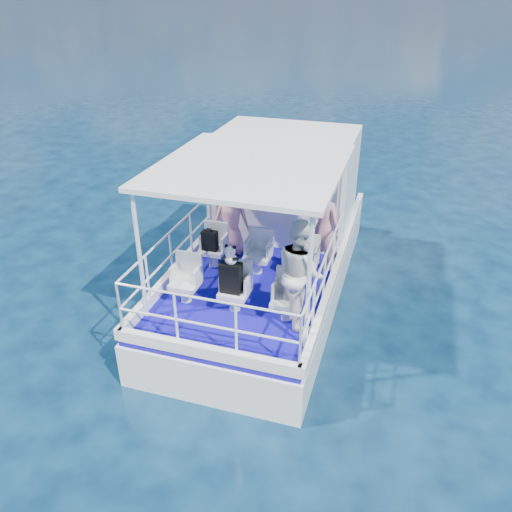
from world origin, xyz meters
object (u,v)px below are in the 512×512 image
at_px(backpack_center, 231,278).
at_px(panda, 231,255).
at_px(passenger_port_fwd, 231,220).
at_px(passenger_stbd_aft, 300,272).

height_order(backpack_center, panda, panda).
bearing_deg(passenger_port_fwd, panda, 100.36).
bearing_deg(backpack_center, passenger_stbd_aft, 5.14).
xyz_separation_m(passenger_port_fwd, backpack_center, (0.71, -1.99, -0.08)).
height_order(passenger_stbd_aft, panda, passenger_stbd_aft).
bearing_deg(panda, passenger_stbd_aft, 5.39).
bearing_deg(backpack_center, passenger_port_fwd, 109.58).
distance_m(backpack_center, panda, 0.44).
xyz_separation_m(passenger_port_fwd, passenger_stbd_aft, (1.84, -1.89, 0.17)).
bearing_deg(backpack_center, panda, -37.79).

